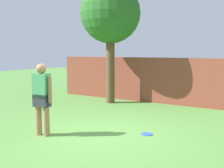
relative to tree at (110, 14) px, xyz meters
The scene contains 5 objects.
ground_plane 5.26m from the tree, 60.90° to the right, with size 40.00×40.00×0.00m, color #568C3D.
brick_wall 2.65m from the tree, 63.58° to the left, with size 6.72×0.50×1.65m, color brown.
tree is the anchor object (origin of this frame).
person 5.00m from the tree, 76.96° to the right, with size 0.54×0.26×1.62m.
frisbee_blue 5.27m from the tree, 45.44° to the right, with size 0.27×0.27×0.02m, color blue.
Camera 1 is at (3.73, -5.17, 1.89)m, focal length 46.34 mm.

